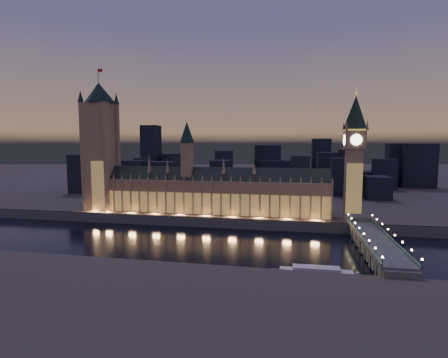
% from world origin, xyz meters
% --- Properties ---
extents(ground_plane, '(2000.00, 2000.00, 0.00)m').
position_xyz_m(ground_plane, '(0.00, 0.00, 0.00)').
color(ground_plane, black).
rests_on(ground_plane, ground).
extents(north_bank, '(2000.00, 960.00, 8.00)m').
position_xyz_m(north_bank, '(0.00, 520.00, 4.00)').
color(north_bank, '#43352D').
rests_on(north_bank, ground).
extents(embankment_wall, '(2000.00, 2.50, 8.00)m').
position_xyz_m(embankment_wall, '(0.00, 41.00, 4.00)').
color(embankment_wall, '#4A4351').
rests_on(embankment_wall, ground).
extents(palace_of_westminster, '(202.00, 21.44, 78.00)m').
position_xyz_m(palace_of_westminster, '(-9.70, 61.75, 26.37)').
color(palace_of_westminster, '#9A795E').
rests_on(palace_of_westminster, north_bank).
extents(victoria_tower, '(31.68, 31.68, 125.10)m').
position_xyz_m(victoria_tower, '(-110.00, 61.93, 70.15)').
color(victoria_tower, '#9A795E').
rests_on(victoria_tower, north_bank).
extents(elizabeth_tower, '(18.00, 18.00, 102.87)m').
position_xyz_m(elizabeth_tower, '(108.00, 61.92, 65.22)').
color(elizabeth_tower, '#9A795E').
rests_on(elizabeth_tower, north_bank).
extents(westminster_bridge, '(17.82, 113.00, 15.90)m').
position_xyz_m(westminster_bridge, '(110.24, -3.45, 5.99)').
color(westminster_bridge, '#4A4351').
rests_on(westminster_bridge, ground).
extents(river_boat, '(44.84, 11.67, 4.50)m').
position_xyz_m(river_boat, '(73.16, -49.00, 1.56)').
color(river_boat, '#4A4351').
rests_on(river_boat, ground).
extents(city_backdrop, '(468.90, 215.63, 88.03)m').
position_xyz_m(city_backdrop, '(33.50, 247.19, 31.13)').
color(city_backdrop, black).
rests_on(city_backdrop, north_bank).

